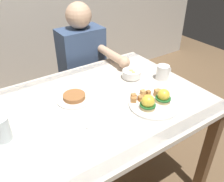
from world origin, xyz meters
name	(u,v)px	position (x,y,z in m)	size (l,w,h in m)	color
dining_table	(99,117)	(0.00, 0.00, 0.63)	(1.20, 0.90, 0.74)	silver
eggs_benedict_plate	(154,102)	(0.23, -0.20, 0.77)	(0.27, 0.27, 0.09)	white
fruit_bowl	(132,74)	(0.32, 0.11, 0.77)	(0.12, 0.12, 0.06)	white
coffee_mug	(163,72)	(0.48, -0.01, 0.79)	(0.11, 0.08, 0.09)	white
fork	(95,118)	(-0.08, -0.11, 0.74)	(0.14, 0.10, 0.00)	silver
water_glass_near	(2,131)	(-0.50, -0.01, 0.79)	(0.07, 0.07, 0.12)	silver
side_plate	(74,98)	(-0.10, 0.09, 0.75)	(0.20, 0.20, 0.04)	white
diner_person	(84,66)	(0.23, 0.60, 0.65)	(0.34, 0.54, 1.14)	#33333D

